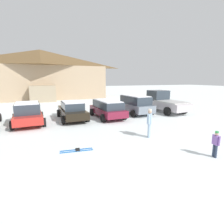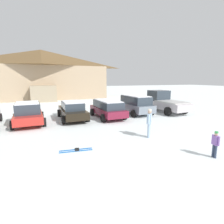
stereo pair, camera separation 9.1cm
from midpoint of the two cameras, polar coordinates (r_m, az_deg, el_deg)
ground at (r=5.27m, az=27.12°, el=-29.85°), size 160.00×160.00×0.00m
ski_lodge at (r=33.51m, az=-21.76°, el=11.44°), size 21.20×11.92×8.30m
parked_red_sedan at (r=14.41m, az=-25.52°, el=-0.35°), size 2.46×4.37×1.66m
parked_black_sedan at (r=14.96m, az=-12.65°, el=0.62°), size 2.22×4.76×1.53m
parked_maroon_van at (r=15.22m, az=-1.27°, el=1.27°), size 2.34×4.56×1.54m
parked_grey_wagon at (r=17.01m, az=7.81°, el=2.56°), size 2.47×4.21×1.80m
pickup_truck at (r=18.90m, az=16.61°, el=3.13°), size 2.56×5.52×2.15m
skier_child_in_purple_jacket at (r=8.76m, az=30.93°, el=-8.66°), size 0.22×0.43×1.16m
skier_adult_in_blue_parka at (r=10.23m, az=12.32°, el=-3.07°), size 0.45×0.49×1.67m
pair_of_skis at (r=8.62m, az=-11.31°, el=-12.12°), size 1.55×0.45×0.08m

